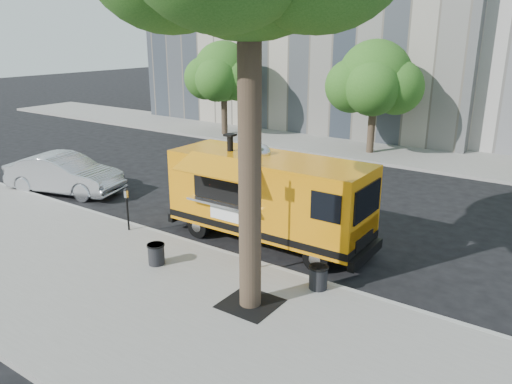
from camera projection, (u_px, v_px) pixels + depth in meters
ground at (234, 242)px, 14.77m from camera, size 120.00×120.00×0.00m
sidewalk at (130, 296)px, 11.62m from camera, size 60.00×6.00×0.15m
curb at (213, 250)px, 14.02m from camera, size 60.00×0.14×0.16m
far_sidewalk at (394, 153)px, 25.31m from camera, size 60.00×5.00×0.15m
tree_well at (250, 304)px, 11.12m from camera, size 1.20×1.20×0.02m
far_tree_a at (223, 72)px, 28.67m from camera, size 3.42×3.42×5.36m
far_tree_b at (375, 78)px, 24.08m from camera, size 3.60×3.60×5.50m
sign_post at (245, 208)px, 12.16m from camera, size 0.28×0.06×3.00m
parking_meter at (127, 204)px, 15.05m from camera, size 0.11×0.11×1.33m
food_truck at (267, 196)px, 14.31m from camera, size 6.26×2.89×3.07m
sedan at (65, 174)px, 19.09m from camera, size 4.82×2.74×1.50m
trash_bin_left at (318, 277)px, 11.72m from camera, size 0.47×0.47×0.56m
trash_bin_right at (156, 253)px, 12.96m from camera, size 0.46×0.46×0.55m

